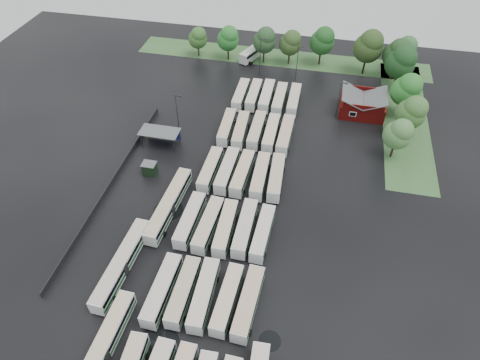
# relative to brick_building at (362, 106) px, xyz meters

# --- Properties ---
(ground) EXTENTS (160.00, 160.00, 0.00)m
(ground) POSITION_rel_brick_building_xyz_m (-24.00, -42.77, -1.87)
(ground) COLOR black
(ground) RESTS_ON ground
(brick_building) EXTENTS (10.07, 8.60, 5.39)m
(brick_building) POSITION_rel_brick_building_xyz_m (0.00, 0.00, 0.00)
(brick_building) COLOR maroon
(brick_building) RESTS_ON ground
(wash_shed) EXTENTS (8.20, 4.20, 3.58)m
(wash_shed) POSITION_rel_brick_building_xyz_m (-41.20, -20.74, 1.12)
(wash_shed) COLOR #2D2D30
(wash_shed) RESTS_ON ground
(utility_hut) EXTENTS (2.70, 2.20, 2.62)m
(utility_hut) POSITION_rel_brick_building_xyz_m (-40.20, -30.17, -0.55)
(utility_hut) COLOR black
(utility_hut) RESTS_ON ground
(grass_strip_north) EXTENTS (80.00, 10.00, 0.01)m
(grass_strip_north) POSITION_rel_brick_building_xyz_m (-22.00, 22.03, -1.86)
(grass_strip_north) COLOR #365F2F
(grass_strip_north) RESTS_ON ground
(grass_strip_east) EXTENTS (10.00, 50.00, 0.01)m
(grass_strip_east) POSITION_rel_brick_building_xyz_m (10.00, 0.03, -1.86)
(grass_strip_east) COLOR #365F2F
(grass_strip_east) RESTS_ON ground
(west_fence) EXTENTS (0.10, 50.00, 1.20)m
(west_fence) POSITION_rel_brick_building_xyz_m (-46.20, -34.77, -1.27)
(west_fence) COLOR #2D2D30
(west_fence) RESTS_ON ground
(bus_r1c0) EXTENTS (2.72, 11.60, 3.21)m
(bus_r1c0) POSITION_rel_brick_building_xyz_m (-28.44, -55.49, -0.10)
(bus_r1c0) COLOR silver
(bus_r1c0) RESTS_ON ground
(bus_r1c1) EXTENTS (2.38, 11.10, 3.09)m
(bus_r1c1) POSITION_rel_brick_building_xyz_m (-25.28, -55.10, -0.17)
(bus_r1c1) COLOR silver
(bus_r1c1) RESTS_ON ground
(bus_r1c2) EXTENTS (2.77, 11.49, 3.18)m
(bus_r1c2) POSITION_rel_brick_building_xyz_m (-22.17, -54.97, -0.12)
(bus_r1c2) COLOR silver
(bus_r1c2) RESTS_ON ground
(bus_r1c3) EXTENTS (2.78, 11.14, 3.08)m
(bus_r1c3) POSITION_rel_brick_building_xyz_m (-18.64, -54.94, -0.17)
(bus_r1c3) COLOR silver
(bus_r1c3) RESTS_ON ground
(bus_r1c4) EXTENTS (2.95, 11.58, 3.20)m
(bus_r1c4) POSITION_rel_brick_building_xyz_m (-15.50, -54.93, -0.11)
(bus_r1c4) COLOR silver
(bus_r1c4) RESTS_ON ground
(bus_r2c0) EXTENTS (2.68, 11.31, 3.13)m
(bus_r2c0) POSITION_rel_brick_building_xyz_m (-28.45, -41.50, -0.14)
(bus_r2c0) COLOR silver
(bus_r2c0) RESTS_ON ground
(bus_r2c1) EXTENTS (2.94, 11.32, 3.12)m
(bus_r2c1) POSITION_rel_brick_building_xyz_m (-25.11, -41.85, -0.15)
(bus_r2c1) COLOR silver
(bus_r2c1) RESTS_ON ground
(bus_r2c2) EXTENTS (2.64, 11.09, 3.07)m
(bus_r2c2) POSITION_rel_brick_building_xyz_m (-22.09, -41.84, -0.18)
(bus_r2c2) COLOR silver
(bus_r2c2) RESTS_ON ground
(bus_r2c3) EXTENTS (2.46, 11.38, 3.17)m
(bus_r2c3) POSITION_rel_brick_building_xyz_m (-18.86, -41.25, -0.12)
(bus_r2c3) COLOR silver
(bus_r2c3) RESTS_ON ground
(bus_r2c4) EXTENTS (2.65, 11.02, 3.05)m
(bus_r2c4) POSITION_rel_brick_building_xyz_m (-15.75, -41.62, -0.19)
(bus_r2c4) COLOR silver
(bus_r2c4) RESTS_ON ground
(bus_r3c0) EXTENTS (2.51, 11.06, 3.07)m
(bus_r3c0) POSITION_rel_brick_building_xyz_m (-28.45, -28.24, -0.18)
(bus_r3c0) COLOR silver
(bus_r3c0) RESTS_ON ground
(bus_r3c1) EXTENTS (2.61, 11.35, 3.15)m
(bus_r3c1) POSITION_rel_brick_building_xyz_m (-25.18, -27.89, -0.13)
(bus_r3c1) COLOR silver
(bus_r3c1) RESTS_ON ground
(bus_r3c2) EXTENTS (2.81, 11.35, 3.14)m
(bus_r3c2) POSITION_rel_brick_building_xyz_m (-22.13, -28.00, -0.14)
(bus_r3c2) COLOR silver
(bus_r3c2) RESTS_ON ground
(bus_r3c3) EXTENTS (2.66, 11.35, 3.15)m
(bus_r3c3) POSITION_rel_brick_building_xyz_m (-18.68, -28.04, -0.14)
(bus_r3c3) COLOR silver
(bus_r3c3) RESTS_ON ground
(bus_r3c4) EXTENTS (2.94, 11.40, 3.14)m
(bus_r3c4) POSITION_rel_brick_building_xyz_m (-15.62, -27.78, -0.14)
(bus_r3c4) COLOR silver
(bus_r3c4) RESTS_ON ground
(bus_r4c0) EXTENTS (2.74, 10.99, 3.04)m
(bus_r4c0) POSITION_rel_brick_building_xyz_m (-28.52, -14.25, -0.20)
(bus_r4c0) COLOR silver
(bus_r4c0) RESTS_ON ground
(bus_r4c1) EXTENTS (2.88, 11.08, 3.06)m
(bus_r4c1) POSITION_rel_brick_building_xyz_m (-25.36, -14.71, -0.19)
(bus_r4c1) COLOR silver
(bus_r4c1) RESTS_ON ground
(bus_r4c2) EXTENTS (2.40, 11.20, 3.12)m
(bus_r4c2) POSITION_rel_brick_building_xyz_m (-21.98, -14.03, -0.15)
(bus_r4c2) COLOR silver
(bus_r4c2) RESTS_ON ground
(bus_r4c3) EXTENTS (2.45, 11.20, 3.11)m
(bus_r4c3) POSITION_rel_brick_building_xyz_m (-18.81, -14.37, -0.15)
(bus_r4c3) COLOR silver
(bus_r4c3) RESTS_ON ground
(bus_r4c4) EXTENTS (2.63, 11.56, 3.21)m
(bus_r4c4) POSITION_rel_brick_building_xyz_m (-15.73, -14.43, -0.10)
(bus_r4c4) COLOR silver
(bus_r4c4) RESTS_ON ground
(bus_r5c0) EXTENTS (2.45, 11.06, 3.07)m
(bus_r5c0) POSITION_rel_brick_building_xyz_m (-28.28, -1.04, -0.18)
(bus_r5c0) COLOR silver
(bus_r5c0) RESTS_ON ground
(bus_r5c1) EXTENTS (2.40, 10.95, 3.04)m
(bus_r5c1) POSITION_rel_brick_building_xyz_m (-25.23, -0.48, -0.19)
(bus_r5c1) COLOR silver
(bus_r5c1) RESTS_ON ground
(bus_r5c2) EXTENTS (2.58, 11.42, 3.17)m
(bus_r5c2) POSITION_rel_brick_building_xyz_m (-22.14, -0.46, -0.12)
(bus_r5c2) COLOR silver
(bus_r5c2) RESTS_ON ground
(bus_r5c3) EXTENTS (2.41, 11.15, 3.10)m
(bus_r5c3) POSITION_rel_brick_building_xyz_m (-18.98, -0.96, -0.16)
(bus_r5c3) COLOR silver
(bus_r5c3) RESTS_ON ground
(bus_r5c4) EXTENTS (2.44, 11.12, 3.09)m
(bus_r5c4) POSITION_rel_brick_building_xyz_m (-15.63, -0.63, -0.17)
(bus_r5c4) COLOR silver
(bus_r5c4) RESTS_ON ground
(artic_bus_west_a) EXTENTS (2.71, 16.50, 3.05)m
(artic_bus_west_a) POSITION_rel_brick_building_xyz_m (-33.13, -65.73, -0.17)
(artic_bus_west_a) COLOR silver
(artic_bus_west_a) RESTS_ON ground
(artic_bus_west_b) EXTENTS (3.27, 17.09, 3.15)m
(artic_bus_west_b) POSITION_rel_brick_building_xyz_m (-33.14, -38.94, -0.12)
(artic_bus_west_b) COLOR silver
(artic_bus_west_b) RESTS_ON ground
(artic_bus_west_c) EXTENTS (3.09, 16.74, 3.09)m
(artic_bus_west_c) POSITION_rel_brick_building_xyz_m (-36.23, -52.41, -0.15)
(artic_bus_west_c) COLOR silver
(artic_bus_west_c) RESTS_ON ground
(minibus) EXTENTS (4.81, 7.09, 2.91)m
(minibus) POSITION_rel_brick_building_xyz_m (-30.21, 18.94, -0.25)
(minibus) COLOR silver
(minibus) RESTS_ON ground
(tree_north_0) EXTENTS (5.10, 5.10, 8.45)m
(tree_north_0) POSITION_rel_brick_building_xyz_m (-44.32, 18.30, 3.56)
(tree_north_0) COLOR #32271A
(tree_north_0) RESTS_ON ground
(tree_north_1) EXTENTS (5.85, 5.85, 9.69)m
(tree_north_1) POSITION_rel_brick_building_xyz_m (-35.83, 18.08, 4.37)
(tree_north_1) COLOR #302111
(tree_north_1) RESTS_ON ground
(tree_north_2) EXTENTS (6.07, 6.07, 10.05)m
(tree_north_2) POSITION_rel_brick_building_xyz_m (-26.09, 18.66, 4.60)
(tree_north_2) COLOR black
(tree_north_2) RESTS_ON ground
(tree_north_3) EXTENTS (5.81, 5.81, 9.62)m
(tree_north_3) POSITION_rel_brick_building_xyz_m (-19.30, 19.16, 4.32)
(tree_north_3) COLOR #332519
(tree_north_3) RESTS_ON ground
(tree_north_4) EXTENTS (6.40, 6.40, 10.59)m
(tree_north_4) POSITION_rel_brick_building_xyz_m (-11.18, 20.78, 4.95)
(tree_north_4) COLOR black
(tree_north_4) RESTS_ON ground
(tree_north_5) EXTENTS (7.29, 7.29, 12.07)m
(tree_north_5) POSITION_rel_brick_building_xyz_m (0.41, 18.21, 5.90)
(tree_north_5) COLOR black
(tree_north_5) RESTS_ON ground
(tree_north_6) EXTENTS (6.00, 5.99, 9.92)m
(tree_north_6) POSITION_rel_brick_building_xyz_m (9.58, 21.35, 4.51)
(tree_north_6) COLOR black
(tree_north_6) RESTS_ON ground
(tree_east_0) EXTENTS (5.68, 5.68, 9.41)m
(tree_east_0) POSITION_rel_brick_building_xyz_m (6.41, -14.88, 4.18)
(tree_east_0) COLOR black
(tree_east_0) RESTS_ON ground
(tree_east_1) EXTENTS (6.27, 6.27, 10.39)m
(tree_east_1) POSITION_rel_brick_building_xyz_m (9.28, -7.60, 4.82)
(tree_east_1) COLOR black
(tree_east_1) RESTS_ON ground
(tree_east_2) EXTENTS (6.53, 6.53, 10.82)m
(tree_east_2) POSITION_rel_brick_building_xyz_m (8.69, 0.70, 5.09)
(tree_east_2) COLOR black
(tree_east_2) RESTS_ON ground
(tree_east_3) EXTENTS (7.12, 7.12, 11.79)m
(tree_east_3) POSITION_rel_brick_building_xyz_m (7.93, 11.86, 5.72)
(tree_east_3) COLOR #3B2518
(tree_east_3) RESTS_ON ground
(tree_east_4) EXTENTS (6.69, 6.69, 11.08)m
(tree_east_4) POSITION_rel_brick_building_xyz_m (7.35, 16.91, 5.26)
(tree_east_4) COLOR black
(tree_east_4) RESTS_ON ground
(lamp_post_ne) EXTENTS (1.39, 0.27, 9.06)m
(lamp_post_ne) POSITION_rel_brick_building_xyz_m (-5.48, -3.06, 3.39)
(lamp_post_ne) COLOR #2D2D30
(lamp_post_ne) RESTS_ON ground
(lamp_post_nw) EXTENTS (1.58, 0.31, 10.26)m
(lamp_post_nw) POSITION_rel_brick_building_xyz_m (-38.25, -17.21, 4.09)
(lamp_post_nw) COLOR #2D2D30
(lamp_post_nw) RESTS_ON ground
(lamp_post_back_w) EXTENTS (1.54, 0.30, 9.99)m
(lamp_post_back_w) POSITION_rel_brick_building_xyz_m (-25.96, 12.00, 3.94)
(lamp_post_back_w) COLOR #2D2D30
(lamp_post_back_w) RESTS_ON ground
(lamp_post_back_e) EXTENTS (1.40, 0.27, 9.09)m
(lamp_post_back_e) POSITION_rel_brick_building_xyz_m (-16.49, 11.74, 3.41)
(lamp_post_back_e) COLOR #2D2D30
(lamp_post_back_e) RESTS_ON ground
(puddle_0) EXTENTS (6.27, 6.27, 0.01)m
(puddle_0) POSITION_rel_brick_building_xyz_m (-26.62, -63.07, -1.86)
(puddle_0) COLOR black
(puddle_0) RESTS_ON ground
(puddle_2) EXTENTS (5.35, 5.35, 0.01)m
(puddle_2) POSITION_rel_brick_building_xyz_m (-33.58, -38.61, -1.86)
(puddle_2) COLOR black
(puddle_2) RESTS_ON ground
(puddle_3) EXTENTS (4.02, 4.02, 0.01)m
(puddle_3) POSITION_rel_brick_building_xyz_m (-19.66, -43.64, -1.86)
(puddle_3) COLOR black
(puddle_3) RESTS_ON ground
(puddle_4) EXTENTS (3.18, 3.18, 0.01)m
(puddle_4) POSITION_rel_brick_building_xyz_m (-11.58, -59.04, -1.86)
(puddle_4) COLOR black
(puddle_4) RESTS_ON ground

